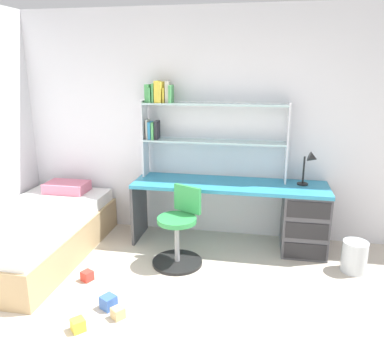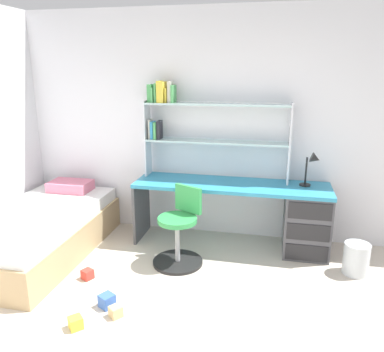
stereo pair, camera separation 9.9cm
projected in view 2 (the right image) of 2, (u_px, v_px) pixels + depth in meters
room_shell at (76, 144)px, 3.42m from camera, size 6.07×6.19×2.62m
desk at (283, 214)px, 4.20m from camera, size 2.15×0.58×0.73m
bookshelf_hutch at (196, 121)px, 4.30m from camera, size 1.64×0.22×1.09m
desk_lamp at (313, 164)px, 4.05m from camera, size 0.20×0.17×0.38m
swivel_chair at (179, 234)px, 3.94m from camera, size 0.52×0.52×0.80m
bed_platform at (40, 232)px, 4.16m from camera, size 1.05×1.93×0.62m
waste_bin at (356, 259)px, 3.76m from camera, size 0.25×0.25×0.32m
toy_block_natural_0 at (116, 312)px, 3.13m from camera, size 0.13×0.13×0.09m
toy_block_blue_1 at (107, 301)px, 3.26m from camera, size 0.15×0.15×0.11m
toy_block_red_2 at (87, 274)px, 3.69m from camera, size 0.13×0.13×0.09m
toy_block_yellow_3 at (76, 323)px, 2.99m from camera, size 0.14×0.14×0.10m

